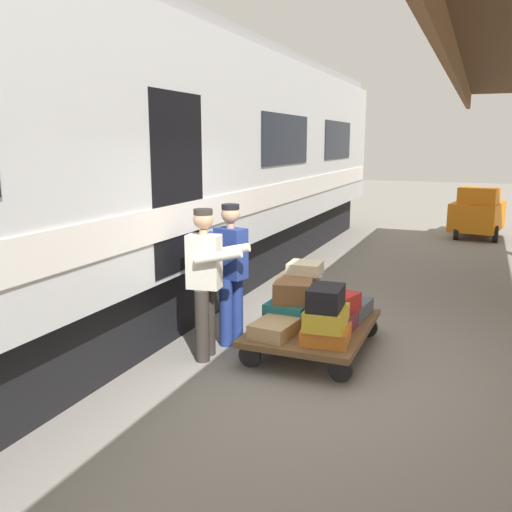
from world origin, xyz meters
name	(u,v)px	position (x,y,z in m)	size (l,w,h in m)	color
ground_plane	(343,373)	(0.00, 0.00, 0.00)	(60.00, 60.00, 0.00)	gray
train_car	(72,171)	(3.43, 0.00, 2.06)	(3.02, 20.72, 4.00)	silver
luggage_cart	(313,328)	(0.49, -0.51, 0.28)	(1.26, 1.77, 0.32)	brown
suitcase_orange_carryall	(326,334)	(0.20, -0.02, 0.41)	(0.49, 0.50, 0.16)	#CC6B23
suitcase_slate_roller	(347,308)	(0.20, -1.00, 0.41)	(0.49, 0.62, 0.18)	#4C515B
suitcase_navy_fabric	(303,300)	(0.77, -1.00, 0.46)	(0.43, 0.55, 0.26)	navy
suitcase_tan_vintage	(276,327)	(0.77, -0.02, 0.41)	(0.41, 0.62, 0.16)	tan
suitcase_teal_softside	(290,311)	(0.77, -0.51, 0.45)	(0.48, 0.56, 0.25)	#1E666B
suitcase_burgundy_valise	(337,319)	(0.20, -0.51, 0.43)	(0.41, 0.62, 0.20)	maroon
suitcase_red_plastic	(335,303)	(0.22, -0.48, 0.63)	(0.40, 0.52, 0.20)	#AD231E
suitcase_gray_aluminum	(305,282)	(0.74, -0.96, 0.70)	(0.44, 0.41, 0.23)	#9EA0A5
suitcase_yellow_case	(326,317)	(0.20, -0.02, 0.59)	(0.41, 0.55, 0.21)	gold
suitcase_brown_leather	(294,290)	(0.75, -0.55, 0.70)	(0.43, 0.54, 0.25)	brown
suitcase_cream_canvas	(305,268)	(0.73, -0.93, 0.89)	(0.39, 0.38, 0.14)	beige
suitcase_black_hardshell	(326,298)	(0.20, 0.02, 0.82)	(0.33, 0.47, 0.24)	black
porter_in_overalls	(230,269)	(1.50, -0.38, 0.93)	(0.72, 0.54, 1.70)	navy
porter_by_door	(206,279)	(1.54, 0.15, 0.93)	(0.70, 0.49, 1.70)	#332D28
baggage_tug	(477,213)	(-1.17, -9.58, 0.63)	(1.39, 1.87, 1.30)	orange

